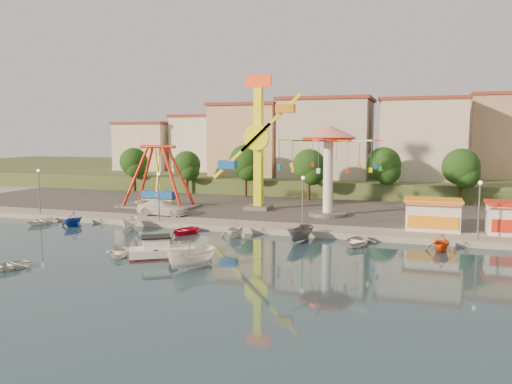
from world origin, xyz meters
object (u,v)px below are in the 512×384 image
at_px(skiff, 192,258).
at_px(van, 163,208).
at_px(kamikaze_tower, 261,147).
at_px(wave_swinger, 329,150).
at_px(cabin_motorboat, 161,251).
at_px(rowboat_a, 119,252).
at_px(pirate_ship_ride, 158,178).

relative_size(skiff, van, 0.70).
xyz_separation_m(kamikaze_tower, wave_swinger, (8.69, -1.86, -0.24)).
bearing_deg(cabin_motorboat, rowboat_a, 160.52).
xyz_separation_m(wave_swinger, van, (-18.29, -5.65, -6.73)).
bearing_deg(van, cabin_motorboat, -154.65).
bearing_deg(rowboat_a, wave_swinger, 30.37).
bearing_deg(cabin_motorboat, skiff, -63.93).
xyz_separation_m(pirate_ship_ride, kamikaze_tower, (13.25, 1.85, 4.05)).
relative_size(cabin_motorboat, skiff, 1.32).
distance_m(pirate_ship_ride, kamikaze_tower, 13.98).
relative_size(pirate_ship_ride, skiff, 2.39).
distance_m(pirate_ship_ride, rowboat_a, 24.21).
distance_m(skiff, van, 21.98).
xyz_separation_m(pirate_ship_ride, skiff, (16.03, -23.81, -3.59)).
xyz_separation_m(pirate_ship_ride, rowboat_a, (8.74, -22.21, -4.05)).
distance_m(kamikaze_tower, cabin_motorboat, 24.62).
height_order(pirate_ship_ride, cabin_motorboat, pirate_ship_ride).
bearing_deg(kamikaze_tower, skiff, -83.80).
relative_size(pirate_ship_ride, kamikaze_tower, 0.61).
height_order(pirate_ship_ride, skiff, pirate_ship_ride).
relative_size(pirate_ship_ride, van, 1.68).
bearing_deg(skiff, cabin_motorboat, -178.29).
relative_size(rowboat_a, skiff, 0.79).
height_order(kamikaze_tower, skiff, kamikaze_tower).
height_order(cabin_motorboat, rowboat_a, cabin_motorboat).
bearing_deg(pirate_ship_ride, van, -57.17).
distance_m(cabin_motorboat, van, 17.95).
height_order(pirate_ship_ride, van, pirate_ship_ride).
height_order(kamikaze_tower, van, kamikaze_tower).
distance_m(pirate_ship_ride, wave_swinger, 22.27).
relative_size(wave_swinger, rowboat_a, 3.52).
relative_size(pirate_ship_ride, wave_swinger, 0.86).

